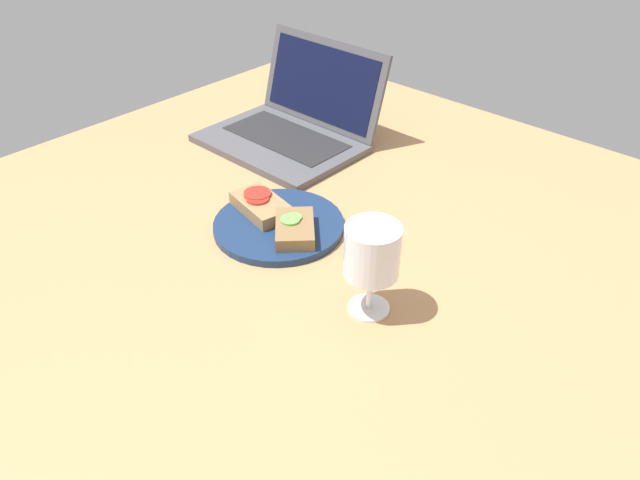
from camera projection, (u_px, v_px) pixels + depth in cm
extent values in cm
cube|color=#B27F51|center=(308.00, 255.00, 105.65)|extent=(140.00, 140.00, 3.00)
cylinder|color=navy|center=(279.00, 225.00, 109.20)|extent=(22.92, 22.92, 1.36)
cube|color=#937047|center=(261.00, 206.00, 111.04)|extent=(12.75, 8.79, 2.29)
cylinder|color=red|center=(258.00, 199.00, 110.38)|extent=(4.11, 4.11, 0.43)
cylinder|color=red|center=(257.00, 194.00, 111.60)|extent=(4.89, 4.89, 0.58)
cube|color=brown|center=(296.00, 228.00, 105.23)|extent=(11.83, 11.81, 2.33)
cylinder|color=#6BB74C|center=(291.00, 219.00, 104.87)|extent=(3.34, 3.34, 0.42)
cylinder|color=#6BB74C|center=(294.00, 218.00, 105.37)|extent=(2.71, 2.71, 0.36)
cylinder|color=white|center=(369.00, 308.00, 92.18)|extent=(6.22, 6.22, 0.40)
cylinder|color=white|center=(370.00, 290.00, 90.22)|extent=(0.90, 0.90, 6.40)
cylinder|color=white|center=(372.00, 251.00, 86.14)|extent=(7.99, 7.99, 7.71)
cylinder|color=white|center=(372.00, 257.00, 86.75)|extent=(7.35, 7.35, 5.61)
cube|color=#4C4C51|center=(279.00, 144.00, 134.89)|extent=(33.39, 23.09, 1.56)
cube|color=#232326|center=(286.00, 137.00, 135.65)|extent=(27.38, 12.70, 0.16)
cube|color=#4C4C51|center=(323.00, 82.00, 137.76)|extent=(32.72, 6.01, 18.25)
cube|color=black|center=(322.00, 83.00, 137.46)|extent=(29.39, 4.56, 15.18)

